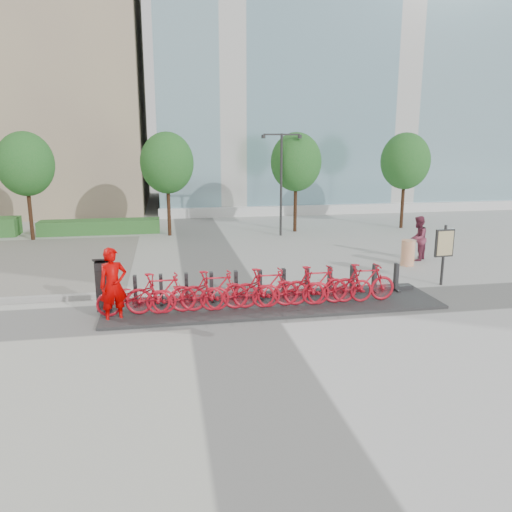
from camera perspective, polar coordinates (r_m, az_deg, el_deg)
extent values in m
plane|color=#B0B0B0|center=(13.99, -2.94, -6.32)|extent=(120.00, 120.00, 0.00)
cube|color=teal|center=(42.77, 12.26, 22.61)|extent=(32.00, 16.00, 24.00)
cube|color=#29642B|center=(26.85, -17.37, 3.22)|extent=(6.00, 1.20, 0.70)
cylinder|color=#492817|center=(26.08, -24.42, 4.93)|extent=(0.18, 0.18, 3.00)
ellipsoid|color=#126219|center=(25.91, -24.86, 9.53)|extent=(2.60, 2.60, 2.99)
cylinder|color=#492817|center=(25.30, -9.95, 5.68)|extent=(0.18, 0.18, 3.00)
ellipsoid|color=#126219|center=(25.12, -10.13, 10.44)|extent=(2.60, 2.60, 2.99)
cylinder|color=#492817|center=(26.16, 4.51, 6.07)|extent=(0.18, 0.18, 3.00)
ellipsoid|color=#126219|center=(25.99, 4.59, 10.67)|extent=(2.60, 2.60, 2.99)
cylinder|color=#492817|center=(28.29, 16.41, 6.10)|extent=(0.18, 0.18, 3.00)
ellipsoid|color=#126219|center=(28.14, 16.69, 10.35)|extent=(2.60, 2.60, 2.99)
cylinder|color=#252525|center=(24.85, 2.89, 8.05)|extent=(0.12, 0.12, 5.00)
cube|color=#252525|center=(24.67, 1.91, 13.72)|extent=(0.90, 0.08, 0.08)
cube|color=#252525|center=(24.87, 4.00, 13.69)|extent=(0.90, 0.08, 0.08)
cylinder|color=#252525|center=(24.57, 0.86, 13.49)|extent=(0.20, 0.20, 0.18)
cylinder|color=#252525|center=(24.98, 5.02, 13.44)|extent=(0.20, 0.20, 0.18)
cube|color=#2E2E2F|center=(14.47, 2.03, -5.48)|extent=(9.60, 2.40, 0.08)
imported|color=#B6101F|center=(13.69, -13.83, -4.53)|extent=(1.94, 0.68, 1.02)
imported|color=#B6101F|center=(13.64, -10.82, -4.19)|extent=(1.89, 0.53, 1.13)
imported|color=#B6101F|center=(13.67, -7.78, -4.29)|extent=(1.94, 0.68, 1.02)
imported|color=#B6101F|center=(13.70, -4.78, -3.93)|extent=(1.89, 0.53, 1.13)
imported|color=#B6101F|center=(13.80, -1.79, -4.01)|extent=(1.94, 0.68, 1.02)
imported|color=#B6101F|center=(13.90, 1.15, -3.63)|extent=(1.89, 0.53, 1.13)
imported|color=#B6101F|center=(14.07, 4.03, -3.69)|extent=(1.94, 0.68, 1.02)
imported|color=#B6101F|center=(14.25, 6.84, -3.31)|extent=(1.89, 0.53, 1.13)
imported|color=#B6101F|center=(14.49, 9.57, -3.36)|extent=(1.94, 0.68, 1.02)
imported|color=#B6101F|center=(14.73, 12.21, -2.98)|extent=(1.89, 0.53, 1.13)
cube|color=#29292B|center=(14.24, -17.03, -3.32)|extent=(0.38, 0.33, 1.37)
cube|color=#252525|center=(14.06, -17.22, -0.49)|extent=(0.46, 0.38, 0.17)
cube|color=#252525|center=(14.00, -17.18, -2.47)|extent=(0.27, 0.02, 0.38)
imported|color=#B80000|center=(13.41, -16.00, -3.24)|extent=(0.84, 0.70, 1.98)
imported|color=brown|center=(20.72, 18.03, 1.94)|extent=(1.08, 1.08, 1.77)
cylinder|color=#EB5C07|center=(19.80, 16.96, 0.35)|extent=(0.58, 0.58, 0.98)
cylinder|color=#252525|center=(17.35, 20.63, 0.08)|extent=(0.09, 0.09, 2.00)
cube|color=#252525|center=(17.27, 20.73, 1.40)|extent=(0.66, 0.14, 0.91)
cube|color=tan|center=(17.22, 20.83, 1.36)|extent=(0.56, 0.06, 0.80)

